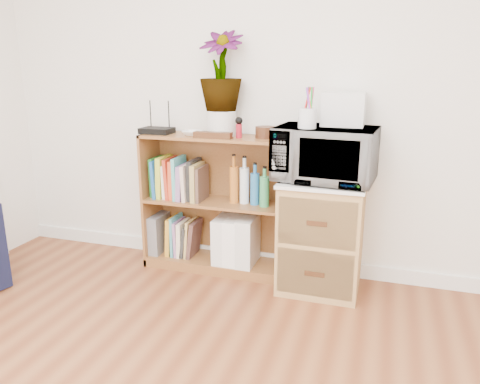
% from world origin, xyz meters
% --- Properties ---
extents(skirting_board, '(4.00, 0.02, 0.10)m').
position_xyz_m(skirting_board, '(0.00, 2.24, 0.05)').
color(skirting_board, white).
rests_on(skirting_board, ground).
extents(bookshelf, '(1.00, 0.30, 0.95)m').
position_xyz_m(bookshelf, '(-0.35, 2.10, 0.47)').
color(bookshelf, brown).
rests_on(bookshelf, ground).
extents(wicker_unit, '(0.50, 0.45, 0.70)m').
position_xyz_m(wicker_unit, '(0.40, 2.02, 0.35)').
color(wicker_unit, '#9E7542').
rests_on(wicker_unit, ground).
extents(microwave, '(0.62, 0.45, 0.33)m').
position_xyz_m(microwave, '(0.40, 2.02, 0.88)').
color(microwave, white).
rests_on(microwave, wicker_unit).
extents(pen_cup, '(0.11, 0.11, 0.12)m').
position_xyz_m(pen_cup, '(0.30, 1.93, 1.11)').
color(pen_cup, silver).
rests_on(pen_cup, microwave).
extents(small_appliance, '(0.25, 0.21, 0.20)m').
position_xyz_m(small_appliance, '(0.49, 2.11, 1.15)').
color(small_appliance, silver).
rests_on(small_appliance, microwave).
extents(router, '(0.22, 0.15, 0.04)m').
position_xyz_m(router, '(-0.76, 2.08, 0.97)').
color(router, black).
rests_on(router, bookshelf).
extents(white_bowl, '(0.13, 0.13, 0.03)m').
position_xyz_m(white_bowl, '(-0.49, 2.07, 0.97)').
color(white_bowl, white).
rests_on(white_bowl, bookshelf).
extents(plant_pot, '(0.19, 0.19, 0.17)m').
position_xyz_m(plant_pot, '(-0.30, 2.12, 1.03)').
color(plant_pot, silver).
rests_on(plant_pot, bookshelf).
extents(potted_plant, '(0.28, 0.28, 0.51)m').
position_xyz_m(potted_plant, '(-0.30, 2.12, 1.37)').
color(potted_plant, '#2C7031').
rests_on(potted_plant, plant_pot).
extents(trinket_box, '(0.25, 0.06, 0.04)m').
position_xyz_m(trinket_box, '(-0.32, 2.00, 0.97)').
color(trinket_box, '#35210E').
rests_on(trinket_box, bookshelf).
extents(kokeshi_doll, '(0.04, 0.04, 0.09)m').
position_xyz_m(kokeshi_doll, '(-0.16, 2.06, 0.99)').
color(kokeshi_doll, maroon).
rests_on(kokeshi_doll, bookshelf).
extents(wooden_bowl, '(0.13, 0.13, 0.07)m').
position_xyz_m(wooden_bowl, '(-0.00, 2.11, 0.99)').
color(wooden_bowl, '#33180E').
rests_on(wooden_bowl, bookshelf).
extents(paint_jars, '(0.12, 0.04, 0.06)m').
position_xyz_m(paint_jars, '(0.12, 2.01, 0.98)').
color(paint_jars, '#D57682').
rests_on(paint_jars, bookshelf).
extents(file_box, '(0.08, 0.22, 0.28)m').
position_xyz_m(file_box, '(-0.80, 2.10, 0.21)').
color(file_box, slate).
rests_on(file_box, bookshelf).
extents(magazine_holder_left, '(0.10, 0.26, 0.32)m').
position_xyz_m(magazine_holder_left, '(-0.28, 2.09, 0.23)').
color(magazine_holder_left, silver).
rests_on(magazine_holder_left, bookshelf).
extents(magazine_holder_mid, '(0.10, 0.26, 0.32)m').
position_xyz_m(magazine_holder_mid, '(-0.20, 2.09, 0.23)').
color(magazine_holder_mid, white).
rests_on(magazine_holder_mid, bookshelf).
extents(magazine_holder_right, '(0.11, 0.27, 0.34)m').
position_xyz_m(magazine_holder_right, '(-0.11, 2.09, 0.24)').
color(magazine_holder_right, silver).
rests_on(magazine_holder_right, bookshelf).
extents(cookbooks, '(0.39, 0.20, 0.29)m').
position_xyz_m(cookbooks, '(-0.62, 2.10, 0.63)').
color(cookbooks, '#1B6521').
rests_on(cookbooks, bookshelf).
extents(liquor_bottles, '(0.28, 0.06, 0.32)m').
position_xyz_m(liquor_bottles, '(-0.10, 2.10, 0.65)').
color(liquor_bottles, '#BC6923').
rests_on(liquor_bottles, bookshelf).
extents(lower_books, '(0.23, 0.19, 0.29)m').
position_xyz_m(lower_books, '(-0.60, 2.10, 0.20)').
color(lower_books, gold).
rests_on(lower_books, bookshelf).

